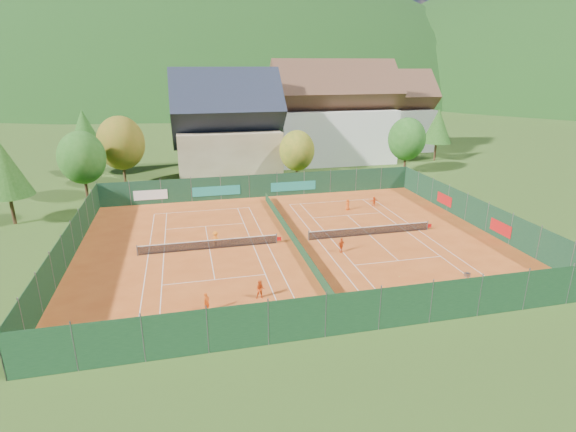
{
  "coord_description": "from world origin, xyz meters",
  "views": [
    {
      "loc": [
        -9.7,
        -39.26,
        16.4
      ],
      "look_at": [
        0.0,
        2.0,
        2.0
      ],
      "focal_mm": 28.0,
      "sensor_mm": 36.0,
      "label": 1
    }
  ],
  "objects_px": {
    "chalet": "(227,131)",
    "player_left_near": "(207,302)",
    "player_right_near": "(341,245)",
    "player_right_far_b": "(374,201)",
    "player_right_far_a": "(348,205)",
    "ball_hopper": "(467,275)",
    "player_left_far": "(216,239)",
    "hotel_block_a": "(333,119)",
    "player_left_mid": "(260,290)",
    "hotel_block_b": "(387,116)"
  },
  "relations": [
    {
      "from": "chalet",
      "to": "player_left_near",
      "type": "distance_m",
      "value": 42.0
    },
    {
      "from": "player_left_near",
      "to": "player_right_near",
      "type": "height_order",
      "value": "player_left_near"
    },
    {
      "from": "player_right_far_b",
      "to": "player_right_far_a",
      "type": "bearing_deg",
      "value": 10.71
    },
    {
      "from": "ball_hopper",
      "to": "player_left_far",
      "type": "bearing_deg",
      "value": 148.12
    },
    {
      "from": "hotel_block_a",
      "to": "player_left_mid",
      "type": "relative_size",
      "value": 14.75
    },
    {
      "from": "hotel_block_b",
      "to": "player_right_far_a",
      "type": "xyz_separation_m",
      "value": [
        -21.31,
        -35.76,
        -5.95
      ]
    },
    {
      "from": "player_right_near",
      "to": "player_right_far_a",
      "type": "xyz_separation_m",
      "value": [
        4.98,
        11.7,
        -0.03
      ]
    },
    {
      "from": "hotel_block_b",
      "to": "player_right_far_b",
      "type": "height_order",
      "value": "hotel_block_b"
    },
    {
      "from": "hotel_block_a",
      "to": "player_right_near",
      "type": "height_order",
      "value": "hotel_block_a"
    },
    {
      "from": "player_left_far",
      "to": "player_left_near",
      "type": "bearing_deg",
      "value": 98.44
    },
    {
      "from": "ball_hopper",
      "to": "player_right_near",
      "type": "relative_size",
      "value": 0.57
    },
    {
      "from": "chalet",
      "to": "player_left_mid",
      "type": "distance_m",
      "value": 40.69
    },
    {
      "from": "ball_hopper",
      "to": "player_right_far_b",
      "type": "distance_m",
      "value": 20.2
    },
    {
      "from": "player_left_mid",
      "to": "player_right_far_b",
      "type": "xyz_separation_m",
      "value": [
        17.28,
        19.17,
        -0.13
      ]
    },
    {
      "from": "chalet",
      "to": "player_right_near",
      "type": "distance_m",
      "value": 34.64
    },
    {
      "from": "chalet",
      "to": "player_left_far",
      "type": "xyz_separation_m",
      "value": [
        -4.36,
        -29.5,
        -5.85
      ]
    },
    {
      "from": "ball_hopper",
      "to": "player_right_far_a",
      "type": "xyz_separation_m",
      "value": [
        -2.8,
        19.46,
        0.12
      ]
    },
    {
      "from": "hotel_block_a",
      "to": "player_right_near",
      "type": "distance_m",
      "value": 41.86
    },
    {
      "from": "player_left_mid",
      "to": "player_left_far",
      "type": "bearing_deg",
      "value": 111.16
    },
    {
      "from": "chalet",
      "to": "player_left_far",
      "type": "bearing_deg",
      "value": -98.4
    },
    {
      "from": "chalet",
      "to": "player_left_near",
      "type": "bearing_deg",
      "value": -98.17
    },
    {
      "from": "hotel_block_a",
      "to": "player_left_mid",
      "type": "xyz_separation_m",
      "value": [
        -20.95,
        -46.21,
        -6.65
      ]
    },
    {
      "from": "chalet",
      "to": "player_right_near",
      "type": "bearing_deg",
      "value": -78.66
    },
    {
      "from": "hotel_block_a",
      "to": "hotel_block_b",
      "type": "relative_size",
      "value": 1.25
    },
    {
      "from": "player_left_far",
      "to": "player_right_far_b",
      "type": "bearing_deg",
      "value": -140.76
    },
    {
      "from": "player_left_near",
      "to": "player_right_far_b",
      "type": "distance_m",
      "value": 29.25
    },
    {
      "from": "hotel_block_b",
      "to": "player_right_far_b",
      "type": "bearing_deg",
      "value": -116.75
    },
    {
      "from": "hotel_block_b",
      "to": "player_right_far_b",
      "type": "distance_m",
      "value": 39.7
    },
    {
      "from": "player_left_mid",
      "to": "player_right_near",
      "type": "distance_m",
      "value": 10.98
    },
    {
      "from": "chalet",
      "to": "hotel_block_b",
      "type": "relative_size",
      "value": 0.94
    },
    {
      "from": "hotel_block_b",
      "to": "player_left_mid",
      "type": "xyz_separation_m",
      "value": [
        -34.95,
        -54.21,
        -5.89
      ]
    },
    {
      "from": "ball_hopper",
      "to": "player_right_far_a",
      "type": "height_order",
      "value": "player_right_far_a"
    },
    {
      "from": "player_left_near",
      "to": "player_right_far_b",
      "type": "xyz_separation_m",
      "value": [
        21.24,
        20.11,
        -0.11
      ]
    },
    {
      "from": "hotel_block_b",
      "to": "player_left_far",
      "type": "xyz_separation_m",
      "value": [
        -37.36,
        -43.5,
        -5.84
      ]
    },
    {
      "from": "hotel_block_b",
      "to": "player_right_near",
      "type": "bearing_deg",
      "value": -118.98
    },
    {
      "from": "hotel_block_a",
      "to": "hotel_block_b",
      "type": "height_order",
      "value": "hotel_block_a"
    },
    {
      "from": "player_left_near",
      "to": "player_right_far_b",
      "type": "height_order",
      "value": "player_left_near"
    },
    {
      "from": "chalet",
      "to": "hotel_block_a",
      "type": "relative_size",
      "value": 0.75
    },
    {
      "from": "player_left_near",
      "to": "hotel_block_a",
      "type": "bearing_deg",
      "value": 22.91
    },
    {
      "from": "hotel_block_b",
      "to": "player_left_near",
      "type": "height_order",
      "value": "hotel_block_b"
    },
    {
      "from": "ball_hopper",
      "to": "player_left_mid",
      "type": "distance_m",
      "value": 16.48
    },
    {
      "from": "player_left_far",
      "to": "player_right_far_a",
      "type": "xyz_separation_m",
      "value": [
        16.05,
        7.74,
        -0.1
      ]
    },
    {
      "from": "hotel_block_a",
      "to": "player_left_far",
      "type": "bearing_deg",
      "value": -123.34
    },
    {
      "from": "player_left_mid",
      "to": "ball_hopper",
      "type": "bearing_deg",
      "value": 5.0
    },
    {
      "from": "hotel_block_a",
      "to": "player_right_far_a",
      "type": "bearing_deg",
      "value": -104.75
    },
    {
      "from": "ball_hopper",
      "to": "player_left_mid",
      "type": "relative_size",
      "value": 0.55
    },
    {
      "from": "ball_hopper",
      "to": "player_right_far_b",
      "type": "relative_size",
      "value": 0.66
    },
    {
      "from": "player_left_mid",
      "to": "player_right_far_a",
      "type": "distance_m",
      "value": 22.95
    },
    {
      "from": "player_left_far",
      "to": "player_right_near",
      "type": "height_order",
      "value": "player_left_far"
    },
    {
      "from": "chalet",
      "to": "player_right_far_a",
      "type": "xyz_separation_m",
      "value": [
        11.69,
        -21.76,
        -5.95
      ]
    }
  ]
}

